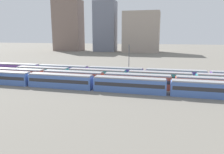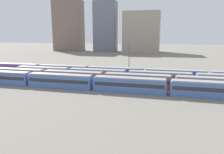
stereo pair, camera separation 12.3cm
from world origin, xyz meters
name	(u,v)px [view 1 (the left image)]	position (x,y,z in m)	size (l,w,h in m)	color
ground_plane	(35,79)	(0.00, 7.80, 0.00)	(600.00, 600.00, 0.00)	slate
train_track_0	(93,83)	(22.82, 0.00, 1.90)	(74.70, 3.06, 3.75)	#4C70BC
train_track_1	(104,79)	(24.08, 5.20, 1.90)	(74.70, 3.06, 3.75)	#BC4C38
train_track_2	(159,78)	(39.23, 10.40, 1.90)	(93.60, 3.06, 3.75)	teal
train_track_3	(144,74)	(34.42, 15.60, 1.90)	(112.50, 3.06, 3.75)	#6B429E
catenary_pole_1	(129,60)	(28.86, 18.83, 6.03)	(0.24, 3.20, 10.95)	#4C4C51
distant_building_0	(68,26)	(-47.26, 132.14, 22.62)	(25.47, 15.15, 45.24)	#7A665B
distant_building_1	(105,27)	(-12.04, 132.14, 21.56)	(19.20, 13.14, 43.11)	slate
distant_building_2	(141,32)	(19.97, 132.14, 16.69)	(29.81, 21.81, 33.37)	#A89989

